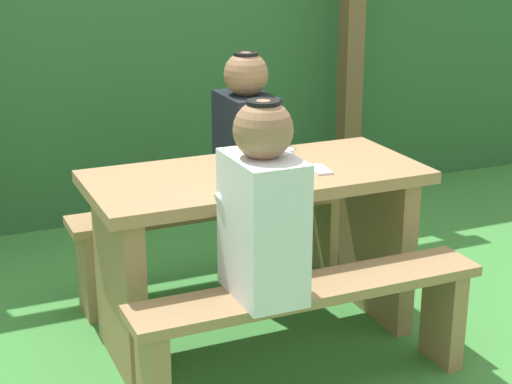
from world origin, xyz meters
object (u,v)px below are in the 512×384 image
at_px(person_white_shirt, 263,208).
at_px(bench_near, 310,317).
at_px(cell_phone, 320,170).
at_px(bottle_left, 261,142).
at_px(bench_far, 214,229).
at_px(picnic_table, 256,227).
at_px(person_black_coat, 246,133).
at_px(drinking_glass, 286,159).

bearing_deg(person_white_shirt, bench_near, -0.97).
xyz_separation_m(person_white_shirt, cell_phone, (0.44, 0.40, -0.02)).
bearing_deg(bottle_left, bench_far, 100.24).
bearing_deg(person_white_shirt, picnic_table, 68.79).
distance_m(bench_near, bench_far, 1.01).
bearing_deg(picnic_table, cell_phone, -21.75).
xyz_separation_m(picnic_table, bench_far, (0.00, 0.51, -0.19)).
relative_size(person_black_coat, bottle_left, 3.31).
relative_size(bench_near, bench_far, 1.00).
bearing_deg(picnic_table, drinking_glass, -4.04).
distance_m(picnic_table, bottle_left, 0.36).
relative_size(person_white_shirt, bottle_left, 3.31).
distance_m(picnic_table, person_white_shirt, 0.61).
relative_size(bench_near, person_black_coat, 1.95).
relative_size(bench_near, drinking_glass, 16.65).
distance_m(person_white_shirt, person_black_coat, 1.07).
bearing_deg(bench_near, person_black_coat, 80.41).
xyz_separation_m(picnic_table, cell_phone, (0.25, -0.10, 0.25)).
xyz_separation_m(person_white_shirt, drinking_glass, (0.33, 0.49, 0.01)).
distance_m(bench_far, cell_phone, 0.79).
xyz_separation_m(bench_near, bench_far, (0.00, 1.01, 0.00)).
xyz_separation_m(picnic_table, bench_near, (0.00, -0.51, -0.19)).
height_order(person_white_shirt, drinking_glass, person_white_shirt).
relative_size(picnic_table, cell_phone, 10.00).
bearing_deg(picnic_table, bottle_left, 56.38).
xyz_separation_m(picnic_table, bottle_left, (0.07, 0.11, 0.34)).
bearing_deg(bottle_left, picnic_table, -123.62).
height_order(person_black_coat, drinking_glass, person_black_coat).
xyz_separation_m(bench_far, person_white_shirt, (-0.20, -1.01, 0.46)).
bearing_deg(bench_near, cell_phone, 58.81).
bearing_deg(bench_far, picnic_table, -90.00).
relative_size(bench_far, drinking_glass, 16.65).
relative_size(picnic_table, person_black_coat, 1.95).
relative_size(person_white_shirt, drinking_glass, 8.55).
height_order(picnic_table, person_white_shirt, person_white_shirt).
height_order(picnic_table, cell_phone, cell_phone).
bearing_deg(drinking_glass, bottle_left, 117.13).
height_order(bottle_left, cell_phone, bottle_left).
relative_size(picnic_table, drinking_glass, 16.65).
xyz_separation_m(person_black_coat, cell_phone, (0.08, -0.60, -0.02)).
distance_m(bench_near, cell_phone, 0.65).
bearing_deg(drinking_glass, person_black_coat, 85.71).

